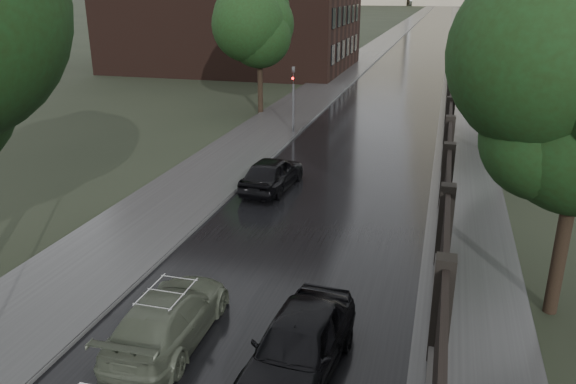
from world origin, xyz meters
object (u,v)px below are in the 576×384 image
Objects in this scene: tree_left_far at (259,36)px; traffic_light at (293,94)px; tree_right_b at (520,63)px; car_right_near at (298,345)px; hatchback_left at (272,173)px; tree_right_c at (495,34)px; volga_sedan at (169,317)px.

traffic_light is at bearing -53.53° from tree_left_far.
tree_right_b is at bearing -27.30° from tree_left_far.
car_right_near is (-5.90, -18.38, -4.18)m from tree_right_b.
tree_left_far is 1.05× the size of tree_right_b.
traffic_light is 0.93× the size of hatchback_left.
hatchback_left is at bearing -112.39° from tree_right_c.
hatchback_left is at bearing -69.87° from tree_left_far.
hatchback_left is at bearing -80.21° from traffic_light.
tree_right_c is at bearing -108.01° from hatchback_left.
tree_right_b is at bearing -14.24° from traffic_light.
car_right_near is at bearing -107.80° from tree_right_b.
tree_left_far is at bearing -78.29° from volga_sedan.
tree_left_far reaches higher than traffic_light.
hatchback_left reaches higher than volga_sedan.
tree_right_c is at bearing 32.83° from tree_left_far.
tree_right_b is 1.00× the size of tree_right_c.
car_right_near reaches higher than volga_sedan.
car_right_near is at bearing -99.21° from tree_right_c.
tree_right_c reaches higher than hatchback_left.
volga_sedan is (2.50, -20.96, -1.74)m from traffic_light.
tree_left_far is 1.62× the size of volga_sedan.
tree_right_b reaches higher than traffic_light.
traffic_light is at bearing 109.93° from car_right_near.
tree_right_c is 26.96m from hatchback_left.
traffic_light is (-11.80, -15.01, -2.55)m from tree_right_c.
tree_right_b is 1.55× the size of car_right_near.
hatchback_left is (-0.84, 11.35, 0.07)m from volga_sedan.
tree_left_far is at bearing -65.49° from hatchback_left.
tree_right_b is 20.68m from volga_sedan.
volga_sedan is 1.07× the size of hatchback_left.
tree_left_far reaches higher than tree_right_c.
car_right_near is (5.90, -21.37, -1.63)m from traffic_light.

